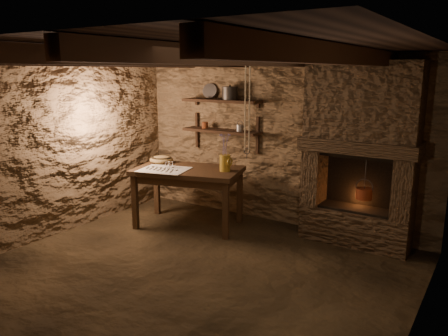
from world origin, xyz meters
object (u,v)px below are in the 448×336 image
Objects in this scene: work_table at (188,195)px; stoneware_jug at (225,155)px; wooden_bowl at (161,160)px; iron_stockpot at (230,94)px; red_pot at (364,193)px.

stoneware_jug reaches higher than work_table.
iron_stockpot is (0.83, 0.60, 0.97)m from wooden_bowl.
stoneware_jug is at bearing 1.84° from wooden_bowl.
work_table is 1.59m from iron_stockpot.
stoneware_jug is 2.28× the size of iron_stockpot.
iron_stockpot is at bearing 109.57° from stoneware_jug.
iron_stockpot is 2.36m from red_pot.
stoneware_jug is 1.48× the size of wooden_bowl.
wooden_bowl is (-1.11, -0.04, -0.18)m from stoneware_jug.
work_table is 3.05× the size of red_pot.
stoneware_jug is 1.86m from red_pot.
wooden_bowl is 1.41m from iron_stockpot.
wooden_bowl reaches higher than work_table.
stoneware_jug is at bearing -165.93° from red_pot.
iron_stockpot is (0.25, 0.71, 1.40)m from work_table.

